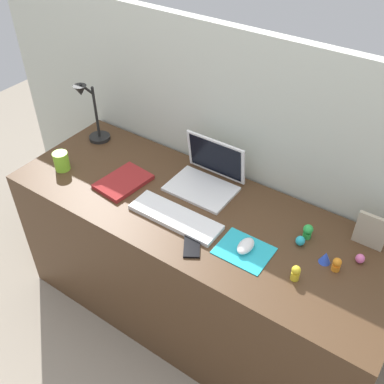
# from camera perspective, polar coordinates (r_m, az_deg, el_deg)

# --- Properties ---
(ground_plane) EXTENTS (6.00, 6.00, 0.00)m
(ground_plane) POSITION_cam_1_polar(r_m,az_deg,el_deg) (2.50, 0.47, -15.01)
(ground_plane) COLOR gray
(back_wall) EXTENTS (2.95, 0.05, 1.42)m
(back_wall) POSITION_cam_1_polar(r_m,az_deg,el_deg) (2.20, 5.79, 2.22)
(back_wall) COLOR beige
(back_wall) RESTS_ON ground_plane
(desk) EXTENTS (1.75, 0.63, 0.74)m
(desk) POSITION_cam_1_polar(r_m,az_deg,el_deg) (2.21, 0.52, -9.45)
(desk) COLOR #4C331E
(desk) RESTS_ON ground_plane
(laptop) EXTENTS (0.30, 0.24, 0.21)m
(laptop) POSITION_cam_1_polar(r_m,az_deg,el_deg) (2.05, 1.99, 2.20)
(laptop) COLOR white
(laptop) RESTS_ON desk
(keyboard) EXTENTS (0.41, 0.13, 0.02)m
(keyboard) POSITION_cam_1_polar(r_m,az_deg,el_deg) (1.90, -2.13, -3.19)
(keyboard) COLOR white
(keyboard) RESTS_ON desk
(mousepad) EXTENTS (0.21, 0.17, 0.00)m
(mousepad) POSITION_cam_1_polar(r_m,az_deg,el_deg) (1.78, 6.60, -7.38)
(mousepad) COLOR #28B7CC
(mousepad) RESTS_ON desk
(mouse) EXTENTS (0.06, 0.10, 0.03)m
(mouse) POSITION_cam_1_polar(r_m,az_deg,el_deg) (1.78, 6.81, -6.80)
(mouse) COLOR white
(mouse) RESTS_ON mousepad
(cell_phone) EXTENTS (0.12, 0.14, 0.01)m
(cell_phone) POSITION_cam_1_polar(r_m,az_deg,el_deg) (1.79, -0.01, -6.78)
(cell_phone) COLOR black
(cell_phone) RESTS_ON desk
(desk_lamp) EXTENTS (0.11, 0.16, 0.35)m
(desk_lamp) POSITION_cam_1_polar(r_m,az_deg,el_deg) (2.34, -12.62, 9.53)
(desk_lamp) COLOR black
(desk_lamp) RESTS_ON desk
(notebook_pad) EXTENTS (0.19, 0.26, 0.02)m
(notebook_pad) POSITION_cam_1_polar(r_m,az_deg,el_deg) (2.11, -8.68, 1.30)
(notebook_pad) COLOR maroon
(notebook_pad) RESTS_ON desk
(picture_frame) EXTENTS (0.12, 0.02, 0.15)m
(picture_frame) POSITION_cam_1_polar(r_m,az_deg,el_deg) (1.88, 21.70, -4.63)
(picture_frame) COLOR #B2A58C
(picture_frame) RESTS_ON desk
(coffee_mug) EXTENTS (0.07, 0.07, 0.09)m
(coffee_mug) POSITION_cam_1_polar(r_m,az_deg,el_deg) (2.24, -16.21, 3.78)
(coffee_mug) COLOR #8CDB33
(coffee_mug) RESTS_ON desk
(toy_figurine_cyan) EXTENTS (0.04, 0.04, 0.04)m
(toy_figurine_cyan) POSITION_cam_1_polar(r_m,az_deg,el_deg) (1.83, 13.54, -6.02)
(toy_figurine_cyan) COLOR #28B7CC
(toy_figurine_cyan) RESTS_ON desk
(toy_figurine_yellow) EXTENTS (0.03, 0.03, 0.07)m
(toy_figurine_yellow) POSITION_cam_1_polar(r_m,az_deg,el_deg) (1.70, 12.98, -9.93)
(toy_figurine_yellow) COLOR yellow
(toy_figurine_yellow) RESTS_ON desk
(toy_figurine_orange) EXTENTS (0.03, 0.03, 0.06)m
(toy_figurine_orange) POSITION_cam_1_polar(r_m,az_deg,el_deg) (1.77, 17.84, -8.70)
(toy_figurine_orange) COLOR orange
(toy_figurine_orange) RESTS_ON desk
(toy_figurine_pink) EXTENTS (0.03, 0.03, 0.04)m
(toy_figurine_pink) POSITION_cam_1_polar(r_m,az_deg,el_deg) (1.84, 20.51, -7.90)
(toy_figurine_pink) COLOR pink
(toy_figurine_pink) RESTS_ON desk
(toy_figurine_green) EXTENTS (0.04, 0.04, 0.06)m
(toy_figurine_green) POSITION_cam_1_polar(r_m,az_deg,el_deg) (1.86, 14.45, -4.82)
(toy_figurine_green) COLOR green
(toy_figurine_green) RESTS_ON desk
(toy_figurine_blue) EXTENTS (0.05, 0.05, 0.05)m
(toy_figurine_blue) POSITION_cam_1_polar(r_m,az_deg,el_deg) (1.79, 16.53, -7.95)
(toy_figurine_blue) COLOR blue
(toy_figurine_blue) RESTS_ON desk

